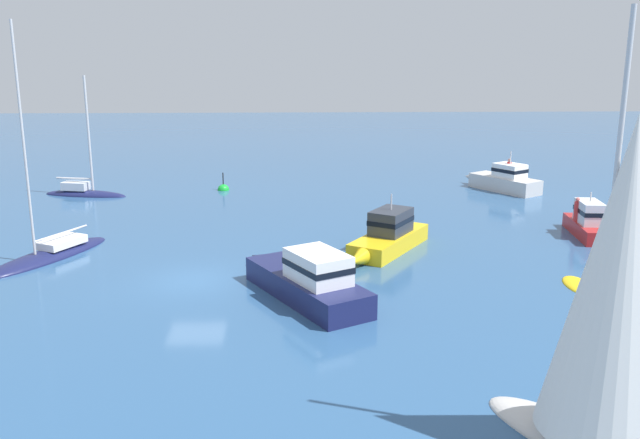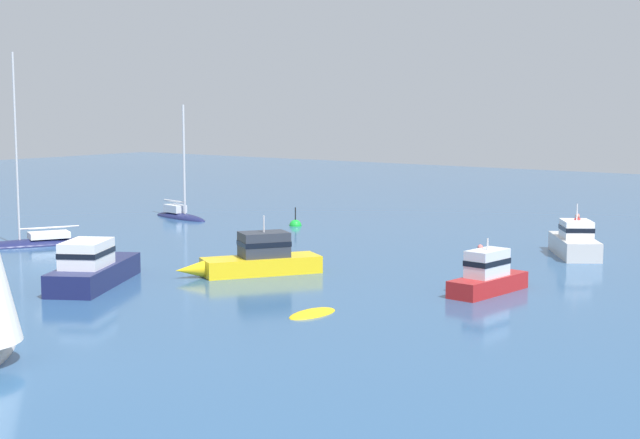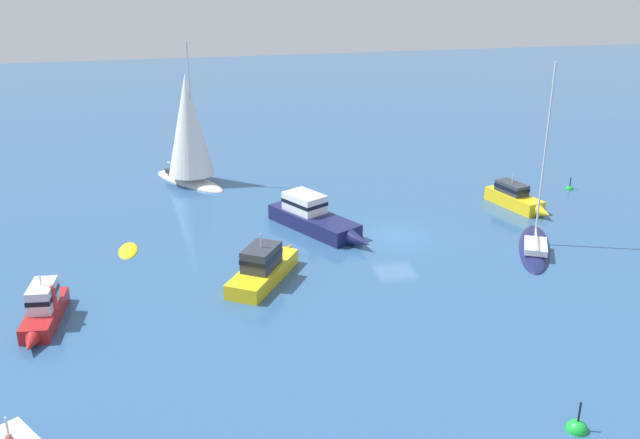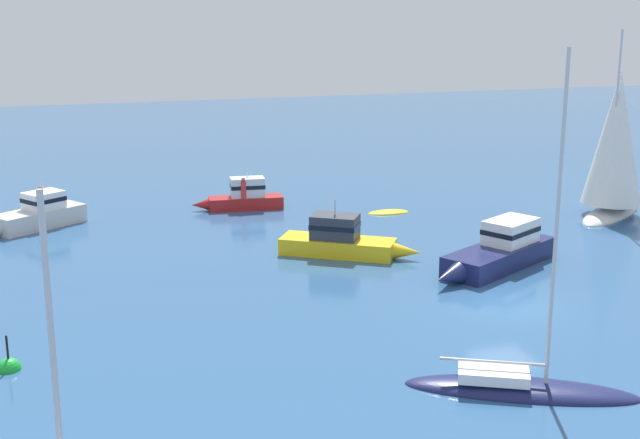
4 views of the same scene
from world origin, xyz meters
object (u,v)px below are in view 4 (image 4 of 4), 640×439
object	(u,v)px
sailboat	(615,149)
channel_buoy	(9,369)
yacht	(519,388)
skiff	(388,213)
powerboat_1	(341,240)
launch	(243,197)
powerboat	(499,251)
cabin_cruiser	(36,215)

from	to	relation	value
sailboat	channel_buoy	size ratio (longest dim) A/B	6.75
yacht	channel_buoy	world-z (taller)	yacht
skiff	powerboat_1	bearing A→B (deg)	55.75
launch	powerboat	bearing A→B (deg)	126.33
powerboat_1	channel_buoy	xyz separation A→B (m)	(9.77, -15.48, -0.76)
yacht	powerboat_1	distance (m)	16.61
powerboat_1	sailboat	distance (m)	18.54
launch	yacht	distance (m)	27.93
powerboat_1	yacht	bearing A→B (deg)	-55.68
yacht	powerboat_1	bearing A→B (deg)	118.87
powerboat	skiff	xyz separation A→B (m)	(-11.70, -1.01, -0.81)
cabin_cruiser	powerboat_1	xyz separation A→B (m)	(10.13, 14.67, -0.00)
cabin_cruiser	sailboat	bearing A→B (deg)	133.99
powerboat_1	skiff	size ratio (longest dim) A/B	2.61
powerboat_1	powerboat	bearing A→B (deg)	-0.19
powerboat	sailboat	distance (m)	13.95
cabin_cruiser	skiff	bearing A→B (deg)	138.69
launch	cabin_cruiser	world-z (taller)	cabin_cruiser
cabin_cruiser	sailboat	distance (m)	33.55
yacht	launch	bearing A→B (deg)	123.42
cabin_cruiser	yacht	world-z (taller)	yacht
powerboat_1	sailboat	bearing A→B (deg)	42.32
cabin_cruiser	sailboat	size ratio (longest dim) A/B	0.54
sailboat	powerboat	bearing A→B (deg)	-2.90
launch	sailboat	distance (m)	22.31
launch	powerboat_1	distance (m)	11.45
yacht	skiff	bearing A→B (deg)	105.29
channel_buoy	skiff	bearing A→B (deg)	129.43
cabin_cruiser	yacht	distance (m)	30.75
cabin_cruiser	powerboat_1	distance (m)	17.82
powerboat	powerboat_1	bearing A→B (deg)	-61.95
yacht	sailboat	xyz separation A→B (m)	(-19.72, 17.44, 3.85)
launch	yacht	size ratio (longest dim) A/B	0.49
yacht	sailboat	size ratio (longest dim) A/B	1.02
yacht	sailboat	bearing A→B (deg)	75.50
powerboat_1	channel_buoy	world-z (taller)	powerboat_1
powerboat	yacht	xyz separation A→B (m)	(12.39, -6.00, -0.68)
launch	sailboat	xyz separation A→B (m)	(8.02, 20.57, 3.23)
powerboat	powerboat_1	xyz separation A→B (m)	(-4.19, -6.55, -0.05)
powerboat_1	channel_buoy	size ratio (longest dim) A/B	4.01
yacht	sailboat	distance (m)	26.61
powerboat	yacht	size ratio (longest dim) A/B	0.71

